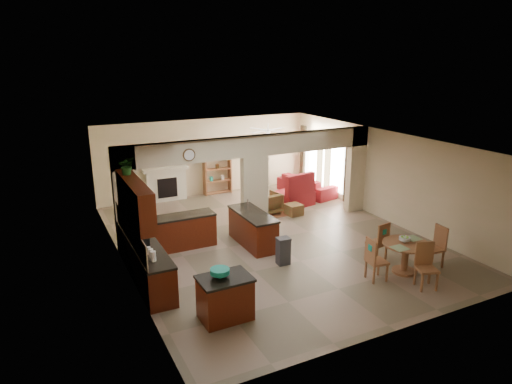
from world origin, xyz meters
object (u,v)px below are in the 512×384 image
dining_table (405,253)px  armchair (268,203)px  kitchen_island (225,298)px  sofa (307,185)px

dining_table → armchair: 5.31m
kitchen_island → dining_table: (4.59, -0.06, 0.05)m
armchair → sofa: bearing=-159.2°
kitchen_island → armchair: bearing=53.7°
kitchen_island → sofa: (6.00, 6.46, -0.10)m
kitchen_island → dining_table: kitchen_island is taller
dining_table → sofa: (1.41, 6.52, -0.16)m
armchair → kitchen_island: bearing=46.2°
kitchen_island → dining_table: bearing=-1.6°
kitchen_island → armchair: (3.69, 5.17, -0.10)m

